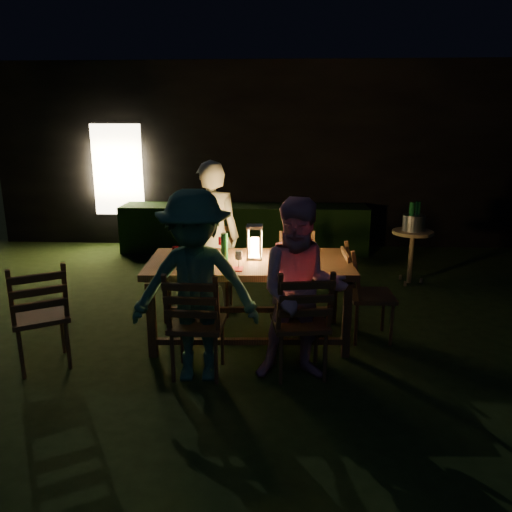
# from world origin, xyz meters

# --- Properties ---
(garden_envelope) EXTENTS (40.00, 40.00, 3.20)m
(garden_envelope) POSITION_xyz_m (-0.01, 6.15, 1.58)
(garden_envelope) COLOR black
(garden_envelope) RESTS_ON ground
(dining_table) EXTENTS (2.08, 1.12, 0.84)m
(dining_table) POSITION_xyz_m (-0.17, 0.13, 0.76)
(dining_table) COLOR #472F17
(dining_table) RESTS_ON ground
(chair_near_left) EXTENTS (0.48, 0.51, 1.04)m
(chair_near_left) POSITION_xyz_m (-0.58, -0.67, 0.31)
(chair_near_left) COLOR #472F17
(chair_near_left) RESTS_ON ground
(chair_near_right) EXTENTS (0.54, 0.57, 1.06)m
(chair_near_right) POSITION_xyz_m (0.33, -0.62, 0.32)
(chair_near_right) COLOR #472F17
(chair_near_right) RESTS_ON ground
(chair_far_left) EXTENTS (0.49, 0.52, 1.08)m
(chair_far_left) POSITION_xyz_m (-0.66, 0.88, 0.33)
(chair_far_left) COLOR #472F17
(chair_far_left) RESTS_ON ground
(chair_far_right) EXTENTS (0.44, 0.47, 0.96)m
(chair_far_right) POSITION_xyz_m (0.34, 0.93, 0.29)
(chair_far_right) COLOR #472F17
(chair_far_right) RESTS_ON ground
(chair_end) EXTENTS (0.51, 0.47, 1.03)m
(chair_end) POSITION_xyz_m (1.06, 0.19, 0.31)
(chair_end) COLOR #472F17
(chair_end) RESTS_ON ground
(chair_spare) EXTENTS (0.67, 0.68, 1.06)m
(chair_spare) POSITION_xyz_m (-2.02, -0.59, 0.32)
(chair_spare) COLOR #472F17
(chair_spare) RESTS_ON ground
(person_house_side) EXTENTS (0.67, 0.46, 1.78)m
(person_house_side) POSITION_xyz_m (-0.66, 0.92, 0.89)
(person_house_side) COLOR beige
(person_house_side) RESTS_ON ground
(person_opp_right) EXTENTS (0.81, 0.65, 1.60)m
(person_opp_right) POSITION_xyz_m (0.33, -0.67, 0.80)
(person_opp_right) COLOR #E79FBA
(person_opp_right) RESTS_ON ground
(person_opp_left) EXTENTS (1.11, 0.68, 1.67)m
(person_opp_left) POSITION_xyz_m (-0.57, -0.71, 0.83)
(person_opp_left) COLOR #376E55
(person_opp_left) RESTS_ON ground
(lantern) EXTENTS (0.16, 0.16, 0.35)m
(lantern) POSITION_xyz_m (-0.12, 0.18, 1.00)
(lantern) COLOR white
(lantern) RESTS_ON dining_table
(plate_far_left) EXTENTS (0.25, 0.25, 0.01)m
(plate_far_left) POSITION_xyz_m (-0.73, 0.32, 0.85)
(plate_far_left) COLOR white
(plate_far_left) RESTS_ON dining_table
(plate_near_left) EXTENTS (0.25, 0.25, 0.01)m
(plate_near_left) POSITION_xyz_m (-0.70, -0.12, 0.85)
(plate_near_left) COLOR white
(plate_near_left) RESTS_ON dining_table
(plate_far_right) EXTENTS (0.25, 0.25, 0.01)m
(plate_far_right) POSITION_xyz_m (0.27, 0.37, 0.85)
(plate_far_right) COLOR white
(plate_far_right) RESTS_ON dining_table
(plate_near_right) EXTENTS (0.25, 0.25, 0.01)m
(plate_near_right) POSITION_xyz_m (0.29, -0.07, 0.85)
(plate_near_right) COLOR white
(plate_near_right) RESTS_ON dining_table
(wineglass_a) EXTENTS (0.06, 0.06, 0.18)m
(wineglass_a) POSITION_xyz_m (-0.48, 0.39, 0.93)
(wineglass_a) COLOR #59070F
(wineglass_a) RESTS_ON dining_table
(wineglass_b) EXTENTS (0.06, 0.06, 0.18)m
(wineglass_b) POSITION_xyz_m (-0.88, -0.03, 0.93)
(wineglass_b) COLOR #59070F
(wineglass_b) RESTS_ON dining_table
(wineglass_c) EXTENTS (0.06, 0.06, 0.18)m
(wineglass_c) POSITION_xyz_m (0.15, -0.14, 0.93)
(wineglass_c) COLOR #59070F
(wineglass_c) RESTS_ON dining_table
(wineglass_d) EXTENTS (0.06, 0.06, 0.18)m
(wineglass_d) POSITION_xyz_m (0.44, 0.34, 0.93)
(wineglass_d) COLOR #59070F
(wineglass_d) RESTS_ON dining_table
(wineglass_e) EXTENTS (0.06, 0.06, 0.18)m
(wineglass_e) POSITION_xyz_m (-0.25, -0.18, 0.93)
(wineglass_e) COLOR silver
(wineglass_e) RESTS_ON dining_table
(bottle_table) EXTENTS (0.07, 0.07, 0.28)m
(bottle_table) POSITION_xyz_m (-0.42, 0.12, 0.98)
(bottle_table) COLOR #0F471E
(bottle_table) RESTS_ON dining_table
(napkin_left) EXTENTS (0.18, 0.14, 0.01)m
(napkin_left) POSITION_xyz_m (-0.30, -0.20, 0.85)
(napkin_left) COLOR red
(napkin_left) RESTS_ON dining_table
(napkin_right) EXTENTS (0.18, 0.14, 0.01)m
(napkin_right) POSITION_xyz_m (0.40, -0.14, 0.85)
(napkin_right) COLOR red
(napkin_right) RESTS_ON dining_table
(phone) EXTENTS (0.14, 0.07, 0.01)m
(phone) POSITION_xyz_m (-0.77, -0.20, 0.85)
(phone) COLOR black
(phone) RESTS_ON dining_table
(side_table) EXTENTS (0.55, 0.55, 0.75)m
(side_table) POSITION_xyz_m (1.95, 2.09, 0.66)
(side_table) COLOR brown
(side_table) RESTS_ON ground
(ice_bucket) EXTENTS (0.30, 0.30, 0.22)m
(ice_bucket) POSITION_xyz_m (1.95, 2.09, 0.86)
(ice_bucket) COLOR #A5A8AD
(ice_bucket) RESTS_ON side_table
(bottle_bucket_a) EXTENTS (0.07, 0.07, 0.32)m
(bottle_bucket_a) POSITION_xyz_m (1.90, 2.05, 0.91)
(bottle_bucket_a) COLOR #0F471E
(bottle_bucket_a) RESTS_ON side_table
(bottle_bucket_b) EXTENTS (0.07, 0.07, 0.32)m
(bottle_bucket_b) POSITION_xyz_m (2.00, 2.13, 0.91)
(bottle_bucket_b) COLOR #0F471E
(bottle_bucket_b) RESTS_ON side_table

